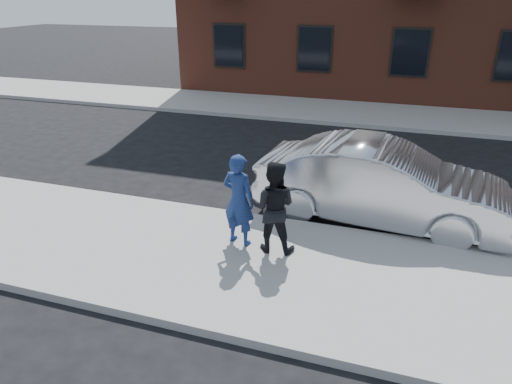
% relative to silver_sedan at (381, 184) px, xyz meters
% --- Properties ---
extents(ground, '(100.00, 100.00, 0.00)m').
position_rel_silver_sedan_xyz_m(ground, '(0.14, -2.41, -0.83)').
color(ground, black).
rests_on(ground, ground).
extents(near_sidewalk, '(50.00, 3.50, 0.15)m').
position_rel_silver_sedan_xyz_m(near_sidewalk, '(0.14, -2.66, -0.76)').
color(near_sidewalk, gray).
rests_on(near_sidewalk, ground).
extents(near_curb, '(50.00, 0.10, 0.15)m').
position_rel_silver_sedan_xyz_m(near_curb, '(0.14, -0.86, -0.76)').
color(near_curb, '#999691').
rests_on(near_curb, ground).
extents(far_sidewalk, '(50.00, 3.50, 0.15)m').
position_rel_silver_sedan_xyz_m(far_sidewalk, '(0.14, 8.84, -0.76)').
color(far_sidewalk, gray).
rests_on(far_sidewalk, ground).
extents(far_curb, '(50.00, 0.10, 0.15)m').
position_rel_silver_sedan_xyz_m(far_curb, '(0.14, 7.04, -0.76)').
color(far_curb, '#999691').
rests_on(far_curb, ground).
extents(silver_sedan, '(5.18, 2.18, 1.66)m').
position_rel_silver_sedan_xyz_m(silver_sedan, '(0.00, 0.00, 0.00)').
color(silver_sedan, '#B7BABF').
rests_on(silver_sedan, ground).
extents(man_hoodie, '(0.71, 0.57, 1.73)m').
position_rel_silver_sedan_xyz_m(man_hoodie, '(-2.36, -2.01, 0.18)').
color(man_hoodie, navy).
rests_on(man_hoodie, near_sidewalk).
extents(man_peacoat, '(0.87, 0.70, 1.67)m').
position_rel_silver_sedan_xyz_m(man_peacoat, '(-1.71, -2.05, 0.16)').
color(man_peacoat, black).
rests_on(man_peacoat, near_sidewalk).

